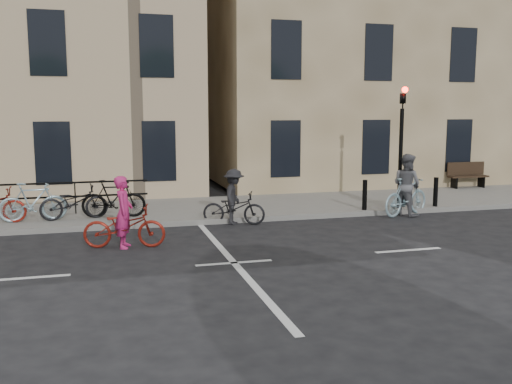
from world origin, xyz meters
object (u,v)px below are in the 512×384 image
object	(u,v)px
traffic_light	(402,132)
cyclist_dark	(234,203)
bench	(467,174)
cyclist_grey	(406,191)
cyclist_pink	(124,223)

from	to	relation	value
traffic_light	cyclist_dark	bearing A→B (deg)	-175.24
traffic_light	bench	world-z (taller)	traffic_light
traffic_light	cyclist_dark	distance (m)	5.62
cyclist_grey	cyclist_dark	xyz separation A→B (m)	(-5.21, 0.10, -0.14)
cyclist_pink	bench	bearing A→B (deg)	-55.09
traffic_light	bench	distance (m)	6.14
cyclist_dark	cyclist_grey	bearing A→B (deg)	-68.48
bench	cyclist_dark	world-z (taller)	cyclist_dark
cyclist_grey	cyclist_dark	distance (m)	5.22
bench	cyclist_pink	bearing A→B (deg)	-156.26
traffic_light	bench	xyz separation A→B (m)	(4.80, 3.39, -1.78)
cyclist_pink	cyclist_grey	xyz separation A→B (m)	(8.22, 1.83, 0.17)
traffic_light	cyclist_pink	size ratio (longest dim) A/B	2.01
bench	cyclist_pink	xyz separation A→B (m)	(-13.10, -5.76, -0.10)
cyclist_pink	cyclist_grey	size ratio (longest dim) A/B	0.99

